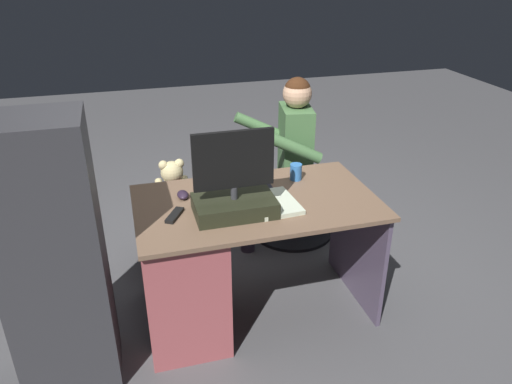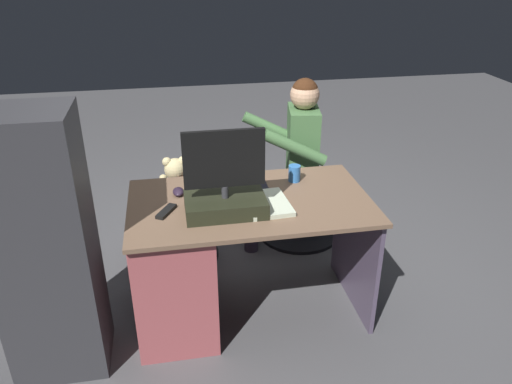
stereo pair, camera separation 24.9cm
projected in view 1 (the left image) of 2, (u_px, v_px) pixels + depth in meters
The scene contains 13 objects.
ground_plane at pixel (242, 274), 3.26m from camera, with size 10.00×10.00×0.00m, color #4E4E51.
desk at pixel (198, 263), 2.70m from camera, with size 1.28×0.75×0.72m.
monitor at pixel (234, 194), 2.46m from camera, with size 0.41×0.26×0.44m.
keyboard at pixel (233, 189), 2.74m from camera, with size 0.42×0.14×0.02m, color black.
computer_mouse at pixel (183, 195), 2.65m from camera, with size 0.06×0.10×0.04m, color #2A1E2F.
cup at pixel (296, 172), 2.85m from camera, with size 0.07×0.07×0.09m, color #3372BF.
tv_remote at pixel (175, 215), 2.47m from camera, with size 0.04×0.15×0.02m, color black.
notebook_binder at pixel (274, 203), 2.58m from camera, with size 0.22×0.30×0.02m, color beige.
office_chair_teddy at pixel (176, 228), 3.30m from camera, with size 0.51×0.51×0.43m.
teddy_bear at pixel (173, 184), 3.16m from camera, with size 0.22×0.22×0.32m.
visitor_chair at pixel (293, 204), 3.65m from camera, with size 0.60×0.60×0.43m.
person at pixel (284, 149), 3.42m from camera, with size 0.60×0.54×1.17m.
equipment_rack at pixel (54, 261), 2.22m from camera, with size 0.44×0.36×1.34m, color #323236.
Camera 1 is at (0.64, 2.60, 1.93)m, focal length 34.78 mm.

